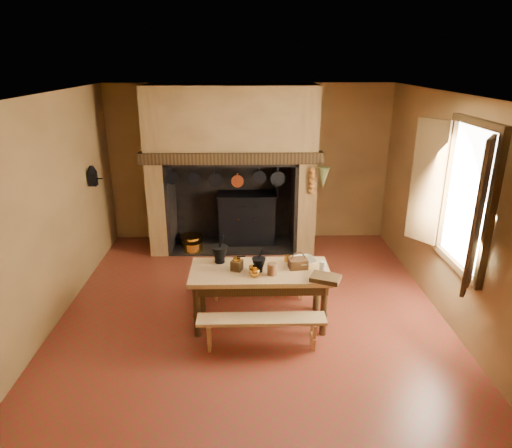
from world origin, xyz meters
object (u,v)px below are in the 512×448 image
at_px(work_table, 260,278).
at_px(wicker_basket, 298,263).
at_px(bench_front, 261,326).
at_px(iron_range, 247,217).
at_px(coffee_grinder, 237,264).
at_px(mixing_bowl, 303,262).

relative_size(work_table, wicker_basket, 6.96).
relative_size(work_table, bench_front, 1.16).
bearing_deg(wicker_basket, bench_front, -135.73).
relative_size(iron_range, wicker_basket, 6.49).
relative_size(work_table, coffee_grinder, 8.69).
height_order(iron_range, wicker_basket, iron_range).
bearing_deg(wicker_basket, iron_range, 94.99).
relative_size(bench_front, mixing_bowl, 4.61).
bearing_deg(bench_front, mixing_bowl, 51.86).
bearing_deg(bench_front, coffee_grinder, 116.35).
height_order(work_table, bench_front, work_table).
height_order(iron_range, coffee_grinder, iron_range).
relative_size(work_table, mixing_bowl, 5.36).
bearing_deg(work_table, bench_front, -90.00).
xyz_separation_m(work_table, bench_front, (0.00, -0.57, -0.32)).
bearing_deg(mixing_bowl, wicker_basket, -130.76).
bearing_deg(coffee_grinder, mixing_bowl, 29.10).
height_order(bench_front, mixing_bowl, mixing_bowl).
distance_m(mixing_bowl, wicker_basket, 0.12).
distance_m(bench_front, coffee_grinder, 0.81).
bearing_deg(mixing_bowl, bench_front, -128.14).
height_order(work_table, mixing_bowl, mixing_bowl).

